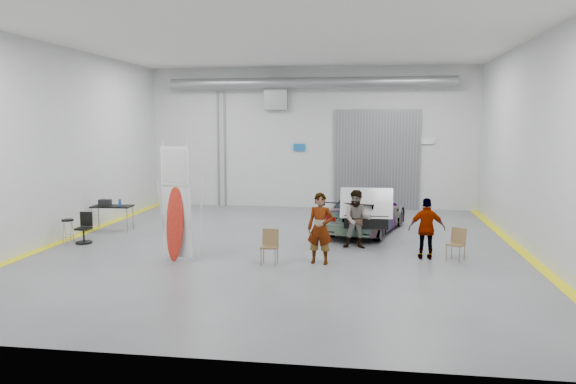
# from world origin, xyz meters

# --- Properties ---
(ground) EXTENTS (16.00, 16.00, 0.00)m
(ground) POSITION_xyz_m (0.00, 0.00, 0.00)
(ground) COLOR slate
(ground) RESTS_ON ground
(room_shell) EXTENTS (14.02, 16.18, 6.01)m
(room_shell) POSITION_xyz_m (0.24, 2.22, 4.08)
(room_shell) COLOR silver
(room_shell) RESTS_ON ground
(sedan_car) EXTENTS (2.99, 4.90, 1.33)m
(sedan_car) POSITION_xyz_m (2.44, 2.72, 0.66)
(sedan_car) COLOR silver
(sedan_car) RESTS_ON ground
(person_a) EXTENTS (0.73, 0.53, 1.86)m
(person_a) POSITION_xyz_m (1.27, -1.79, 0.93)
(person_a) COLOR brown
(person_a) RESTS_ON ground
(person_b) EXTENTS (0.85, 0.66, 1.72)m
(person_b) POSITION_xyz_m (2.19, 0.13, 0.86)
(person_b) COLOR slate
(person_b) RESTS_ON ground
(person_c) EXTENTS (0.97, 0.41, 1.66)m
(person_c) POSITION_xyz_m (4.06, -0.88, 0.83)
(person_c) COLOR #955D31
(person_c) RESTS_ON ground
(surfboard_display) EXTENTS (0.88, 0.43, 3.22)m
(surfboard_display) POSITION_xyz_m (-2.45, -2.07, 1.31)
(surfboard_display) COLOR white
(surfboard_display) RESTS_ON ground
(folding_chair_near) EXTENTS (0.43, 0.44, 0.90)m
(folding_chair_near) POSITION_xyz_m (-0.01, -2.09, 0.28)
(folding_chair_near) COLOR brown
(folding_chair_near) RESTS_ON ground
(folding_chair_far) EXTENTS (0.55, 0.60, 0.86)m
(folding_chair_far) POSITION_xyz_m (4.81, -0.98, 0.27)
(folding_chair_far) COLOR brown
(folding_chair_far) RESTS_ON ground
(shop_stool) EXTENTS (0.37, 0.37, 0.73)m
(shop_stool) POSITION_xyz_m (-6.54, -0.41, 0.36)
(shop_stool) COLOR black
(shop_stool) RESTS_ON ground
(work_table) EXTENTS (1.38, 0.74, 1.09)m
(work_table) POSITION_xyz_m (-6.20, 1.74, 0.84)
(work_table) COLOR gray
(work_table) RESTS_ON ground
(office_chair) EXTENTS (0.49, 0.49, 0.92)m
(office_chair) POSITION_xyz_m (-6.05, -0.33, 0.41)
(office_chair) COLOR black
(office_chair) RESTS_ON ground
(trunk_lid) EXTENTS (1.55, 0.94, 0.04)m
(trunk_lid) POSITION_xyz_m (2.44, 0.68, 1.35)
(trunk_lid) COLOR silver
(trunk_lid) RESTS_ON sedan_car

